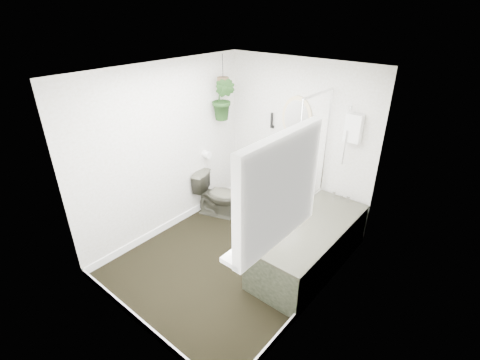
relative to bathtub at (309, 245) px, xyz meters
The scene contains 22 objects.
floor 0.99m from the bathtub, 147.99° to the right, with size 2.30×2.80×0.02m, color black.
ceiling 2.23m from the bathtub, 147.99° to the right, with size 2.30×2.80×0.02m, color white.
wall_back 1.49m from the bathtub, 131.32° to the left, with size 2.30×0.02×2.30m, color white.
wall_front 2.24m from the bathtub, 112.73° to the right, with size 2.30×0.02×2.30m, color white.
wall_left 2.20m from the bathtub, 165.69° to the right, with size 0.02×2.80×2.30m, color white.
wall_right 1.06m from the bathtub, 54.25° to the right, with size 0.02×2.80×2.30m, color white.
skirting 0.97m from the bathtub, 147.99° to the right, with size 2.30×2.80×0.10m, color white.
bathtub is the anchor object (origin of this frame).
bath_screen 1.15m from the bathtub, 123.96° to the left, with size 0.04×0.72×1.40m, color silver, non-canonical shape.
shower_box 1.51m from the bathtub, 90.00° to the left, with size 0.20×0.10×0.35m, color white.
oval_mirror 1.70m from the bathtub, 133.18° to the left, with size 0.46×0.03×0.62m, color beige.
wall_sconce 1.86m from the bathtub, 144.74° to the left, with size 0.04×0.04×0.22m, color black.
toilet_roll_holder 2.01m from the bathtub, behind, with size 0.11×0.11×0.11m, color white.
window_recess 1.84m from the bathtub, 76.41° to the right, with size 0.08×1.00×0.90m, color white.
window_sill 1.54m from the bathtub, 79.61° to the right, with size 0.18×1.00×0.04m, color white.
window_blinds 1.83m from the bathtub, 78.46° to the right, with size 0.01×0.86×0.76m, color white.
toilet 1.66m from the bathtub, behind, with size 0.38×0.66×0.68m, color #3F3F32.
pedestal_sink 1.06m from the bathtub, 141.08° to the left, with size 0.50×0.42×0.84m, color #3F3F32, non-canonical shape.
sill_plant 1.41m from the bathtub, 79.30° to the right, with size 0.21×0.18×0.23m, color black.
hanging_plant 2.30m from the bathtub, 165.74° to the left, with size 0.33×0.27×0.61m, color black.
soap_bottle 0.91m from the bathtub, 107.45° to the right, with size 0.09×0.09×0.19m, color #312A28.
hanging_pot 2.46m from the bathtub, 165.74° to the left, with size 0.16×0.16×0.12m, color brown.
Camera 1 is at (2.32, -2.63, 2.90)m, focal length 26.00 mm.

